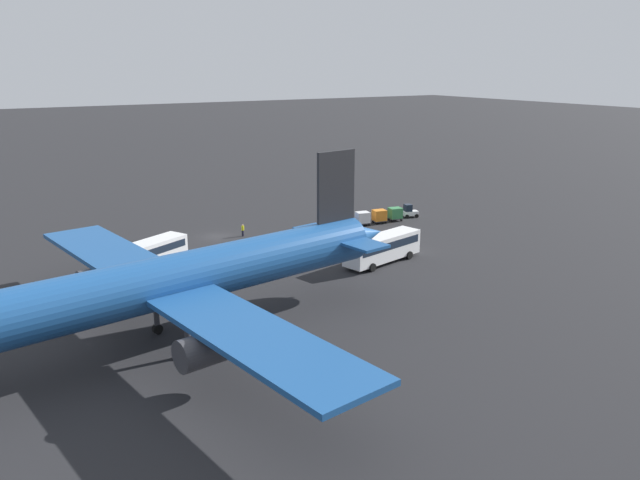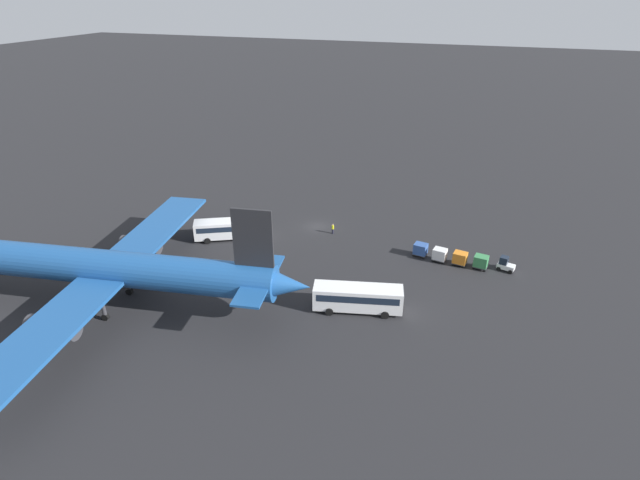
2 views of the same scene
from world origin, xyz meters
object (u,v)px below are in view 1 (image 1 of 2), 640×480
worker_person (243,230)px  cargo_cart_green (395,213)px  cargo_cart_orange (379,216)px  cargo_cart_white (363,218)px  shuttle_bus_far (382,247)px  cargo_cart_blue (344,219)px  shuttle_bus_near (147,253)px  airplane (150,287)px  baggage_tug (409,211)px

worker_person → cargo_cart_green: bearing=170.6°
cargo_cart_orange → cargo_cart_white: (2.97, -0.17, 0.00)m
shuttle_bus_far → cargo_cart_blue: size_ratio=5.15×
cargo_cart_white → cargo_cart_green: bearing=177.7°
worker_person → cargo_cart_green: 24.23m
shuttle_bus_near → shuttle_bus_far: 28.21m
shuttle_bus_far → cargo_cart_blue: shuttle_bus_far is taller
shuttle_bus_near → airplane: bearing=48.6°
shuttle_bus_near → baggage_tug: shuttle_bus_near is taller
shuttle_bus_far → cargo_cart_white: shuttle_bus_far is taller
shuttle_bus_near → cargo_cart_blue: size_ratio=4.80×
airplane → baggage_tug: 55.55m
cargo_cart_green → shuttle_bus_near: bearing=4.8°
airplane → cargo_cart_green: (-45.30, -25.52, -4.51)m
shuttle_bus_far → baggage_tug: 24.32m
shuttle_bus_near → cargo_cart_white: size_ratio=4.80×
airplane → cargo_cart_blue: airplane is taller
shuttle_bus_near → cargo_cart_blue: 30.87m
airplane → worker_person: 36.74m
shuttle_bus_far → cargo_cart_green: (-14.25, -15.93, -0.83)m
airplane → cargo_cart_blue: (-36.38, -26.47, -4.51)m
shuttle_bus_far → worker_person: (9.66, -19.89, -1.16)m
cargo_cart_orange → cargo_cart_white: bearing=-3.3°
airplane → shuttle_bus_near: bearing=-113.6°
shuttle_bus_near → cargo_cart_orange: shuttle_bus_near is taller
airplane → shuttle_bus_far: bearing=-171.7°
airplane → cargo_cart_blue: size_ratio=24.33×
shuttle_bus_near → worker_person: (-15.58, -7.27, -1.03)m
shuttle_bus_far → cargo_cart_green: 21.39m
cargo_cart_white → cargo_cart_blue: (2.97, -0.70, 0.00)m
worker_person → cargo_cart_blue: cargo_cart_blue is taller
worker_person → cargo_cart_blue: bearing=168.6°
cargo_cart_white → shuttle_bus_near: bearing=6.1°
cargo_cart_green → baggage_tug: bearing=-167.5°
cargo_cart_orange → cargo_cart_white: size_ratio=1.00×
worker_person → cargo_cart_white: size_ratio=0.77×
cargo_cart_green → cargo_cart_orange: (2.97, -0.07, 0.00)m
cargo_cart_orange → shuttle_bus_near: bearing=5.3°
baggage_tug → cargo_cart_green: size_ratio=1.18×
shuttle_bus_near → cargo_cart_green: shuttle_bus_near is taller
airplane → cargo_cart_blue: 45.22m
baggage_tug → cargo_cart_blue: size_ratio=1.18×
airplane → worker_person: (-21.39, -29.48, -4.83)m
shuttle_bus_near → shuttle_bus_far: bearing=126.7°
cargo_cart_green → cargo_cart_blue: same height
shuttle_bus_far → cargo_cart_orange: bearing=-138.4°
shuttle_bus_far → baggage_tug: shuttle_bus_far is taller
worker_person → cargo_cart_orange: bearing=169.5°
cargo_cart_green → cargo_cart_orange: same height
baggage_tug → cargo_cart_white: bearing=17.5°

